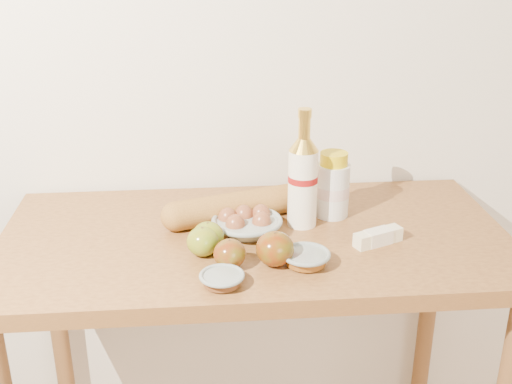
% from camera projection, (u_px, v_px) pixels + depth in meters
% --- Properties ---
extents(back_wall, '(3.50, 0.02, 2.60)m').
position_uv_depth(back_wall, '(244.00, 40.00, 1.67)').
color(back_wall, silver).
rests_on(back_wall, ground).
extents(table, '(1.20, 0.60, 0.90)m').
position_uv_depth(table, '(255.00, 279.00, 1.56)').
color(table, '#9C6632').
rests_on(table, ground).
extents(bourbon_bottle, '(0.09, 0.09, 0.29)m').
position_uv_depth(bourbon_bottle, '(303.00, 179.00, 1.52)').
color(bourbon_bottle, white).
rests_on(bourbon_bottle, table).
extents(cream_bottle, '(0.09, 0.09, 0.17)m').
position_uv_depth(cream_bottle, '(333.00, 187.00, 1.59)').
color(cream_bottle, silver).
rests_on(cream_bottle, table).
extents(egg_bowl, '(0.19, 0.19, 0.06)m').
position_uv_depth(egg_bowl, '(247.00, 223.00, 1.51)').
color(egg_bowl, gray).
rests_on(egg_bowl, table).
extents(baguette, '(0.43, 0.20, 0.07)m').
position_uv_depth(baguette, '(246.00, 205.00, 1.58)').
color(baguette, '#B27C36').
rests_on(baguette, table).
extents(apple_yellowgreen, '(0.09, 0.09, 0.07)m').
position_uv_depth(apple_yellowgreen, '(203.00, 241.00, 1.41)').
color(apple_yellowgreen, olive).
rests_on(apple_yellowgreen, table).
extents(apple_redgreen_front, '(0.07, 0.07, 0.06)m').
position_uv_depth(apple_redgreen_front, '(230.00, 254.00, 1.36)').
color(apple_redgreen_front, maroon).
rests_on(apple_redgreen_front, table).
extents(apple_redgreen_right, '(0.11, 0.11, 0.08)m').
position_uv_depth(apple_redgreen_right, '(275.00, 249.00, 1.37)').
color(apple_redgreen_right, '#880707').
rests_on(apple_redgreen_right, table).
extents(sugar_bowl, '(0.11, 0.11, 0.03)m').
position_uv_depth(sugar_bowl, '(222.00, 279.00, 1.29)').
color(sugar_bowl, gray).
rests_on(sugar_bowl, table).
extents(syrup_bowl, '(0.12, 0.12, 0.03)m').
position_uv_depth(syrup_bowl, '(306.00, 258.00, 1.37)').
color(syrup_bowl, gray).
rests_on(syrup_bowl, table).
extents(butter_stick, '(0.12, 0.08, 0.04)m').
position_uv_depth(butter_stick, '(378.00, 237.00, 1.46)').
color(butter_stick, beige).
rests_on(butter_stick, table).
extents(apple_extra, '(0.09, 0.09, 0.07)m').
position_uv_depth(apple_extra, '(208.00, 236.00, 1.43)').
color(apple_extra, olive).
rests_on(apple_extra, table).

